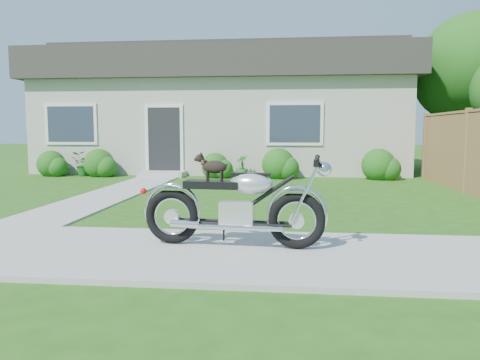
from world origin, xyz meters
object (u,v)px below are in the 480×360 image
object	(u,v)px
house	(226,110)
fence	(467,151)
potted_plant_left	(83,164)
motorcycle_with_dog	(237,205)
potted_plant_right	(242,167)
tree_far	(477,70)

from	to	relation	value
house	fence	size ratio (longest dim) A/B	1.90
potted_plant_left	motorcycle_with_dog	distance (m)	10.11
fence	potted_plant_left	bearing A→B (deg)	164.75
fence	motorcycle_with_dog	distance (m)	7.16
motorcycle_with_dog	house	bearing A→B (deg)	102.48
fence	potted_plant_right	xyz separation A→B (m)	(-5.35, 2.80, -0.61)
potted_plant_left	tree_far	bearing A→B (deg)	9.78
tree_far	potted_plant_right	distance (m)	8.15
potted_plant_left	motorcycle_with_dog	xyz separation A→B (m)	(5.74, -8.32, 0.16)
house	tree_far	world-z (taller)	tree_far
tree_far	potted_plant_left	xyz separation A→B (m)	(-12.22, -2.11, -2.92)
house	potted_plant_left	world-z (taller)	house
house	fence	xyz separation A→B (m)	(6.30, -6.24, -1.22)
potted_plant_right	house	bearing A→B (deg)	105.51
motorcycle_with_dog	potted_plant_left	bearing A→B (deg)	128.50
tree_far	potted_plant_left	world-z (taller)	tree_far
potted_plant_right	motorcycle_with_dog	distance (m)	8.37
house	potted_plant_left	distance (m)	5.55
fence	motorcycle_with_dog	world-z (taller)	fence
house	fence	bearing A→B (deg)	-44.74
tree_far	house	bearing A→B (deg)	170.78
potted_plant_left	fence	bearing A→B (deg)	-15.25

